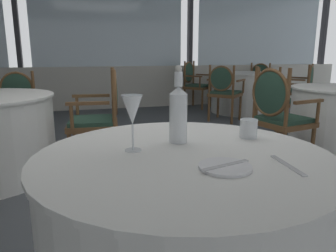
# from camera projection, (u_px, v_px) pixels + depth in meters

# --- Properties ---
(ground_plane) EXTENTS (14.18, 14.18, 0.00)m
(ground_plane) POSITION_uv_depth(u_px,v_px,m) (162.00, 184.00, 2.79)
(ground_plane) COLOR #4C5156
(window_wall_far) EXTENTS (10.65, 0.14, 2.62)m
(window_wall_far) POSITION_uv_depth(u_px,v_px,m) (110.00, 56.00, 6.40)
(window_wall_far) COLOR beige
(window_wall_far) RESTS_ON ground_plane
(foreground_table) EXTENTS (1.12, 1.12, 0.75)m
(foreground_table) POSITION_uv_depth(u_px,v_px,m) (183.00, 243.00, 1.28)
(foreground_table) COLOR white
(foreground_table) RESTS_ON ground_plane
(side_plate) EXTENTS (0.18, 0.18, 0.01)m
(side_plate) POSITION_uv_depth(u_px,v_px,m) (225.00, 167.00, 1.05)
(side_plate) COLOR white
(side_plate) RESTS_ON foreground_table
(butter_knife) EXTENTS (0.19, 0.07, 0.00)m
(butter_knife) POSITION_uv_depth(u_px,v_px,m) (225.00, 165.00, 1.04)
(butter_knife) COLOR silver
(butter_knife) RESTS_ON foreground_table
(dinner_fork) EXTENTS (0.04, 0.20, 0.00)m
(dinner_fork) POSITION_uv_depth(u_px,v_px,m) (288.00, 165.00, 1.07)
(dinner_fork) COLOR silver
(dinner_fork) RESTS_ON foreground_table
(water_bottle) EXTENTS (0.07, 0.07, 0.32)m
(water_bottle) POSITION_uv_depth(u_px,v_px,m) (178.00, 112.00, 1.33)
(water_bottle) COLOR white
(water_bottle) RESTS_ON foreground_table
(wine_glass) EXTENTS (0.08, 0.08, 0.22)m
(wine_glass) POSITION_uv_depth(u_px,v_px,m) (132.00, 111.00, 1.20)
(wine_glass) COLOR white
(wine_glass) RESTS_ON foreground_table
(water_tumbler) EXTENTS (0.08, 0.08, 0.08)m
(water_tumbler) POSITION_uv_depth(u_px,v_px,m) (249.00, 128.00, 1.42)
(water_tumbler) COLOR white
(water_tumbler) RESTS_ON foreground_table
(background_table_0) EXTENTS (1.23, 1.23, 0.75)m
(background_table_0) POSITION_uv_depth(u_px,v_px,m) (243.00, 92.00, 6.13)
(background_table_0) COLOR white
(background_table_0) RESTS_ON ground_plane
(dining_chair_0_0) EXTENTS (0.66, 0.66, 0.95)m
(dining_chair_0_0) POSITION_uv_depth(u_px,v_px,m) (194.00, 81.00, 6.61)
(dining_chair_0_0) COLOR brown
(dining_chair_0_0) RESTS_ON ground_plane
(dining_chair_0_1) EXTENTS (0.66, 0.66, 0.93)m
(dining_chair_0_1) POSITION_uv_depth(u_px,v_px,m) (224.00, 89.00, 5.22)
(dining_chair_0_1) COLOR brown
(dining_chair_0_1) RESTS_ON ground_plane
(dining_chair_0_2) EXTENTS (0.66, 0.66, 0.93)m
(dining_chair_0_2) POSITION_uv_depth(u_px,v_px,m) (302.00, 86.00, 5.57)
(dining_chair_0_2) COLOR brown
(dining_chair_0_2) RESTS_ON ground_plane
(dining_chair_0_3) EXTENTS (0.66, 0.66, 0.90)m
(dining_chair_0_3) POSITION_uv_depth(u_px,v_px,m) (258.00, 80.00, 6.96)
(dining_chair_0_3) COLOR brown
(dining_chair_0_3) RESTS_ON ground_plane
(dining_chair_1_1) EXTENTS (0.51, 0.57, 0.98)m
(dining_chair_1_1) POSITION_uv_depth(u_px,v_px,m) (102.00, 112.00, 3.02)
(dining_chair_1_1) COLOR brown
(dining_chair_1_1) RESTS_ON ground_plane
(dining_chair_1_2) EXTENTS (0.57, 0.51, 0.90)m
(dining_chair_1_2) POSITION_uv_depth(u_px,v_px,m) (15.00, 103.00, 3.86)
(dining_chair_1_2) COLOR brown
(dining_chair_1_2) RESTS_ON ground_plane
(dining_chair_2_0) EXTENTS (0.55, 0.60, 0.99)m
(dining_chair_2_0) POSITION_uv_depth(u_px,v_px,m) (278.00, 111.00, 3.08)
(dining_chair_2_0) COLOR brown
(dining_chair_2_0) RESTS_ON ground_plane
(dining_chair_2_3) EXTENTS (0.60, 0.55, 0.92)m
(dining_chair_2_3) POSITION_uv_depth(u_px,v_px,m) (275.00, 95.00, 4.34)
(dining_chair_2_3) COLOR brown
(dining_chair_2_3) RESTS_ON ground_plane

